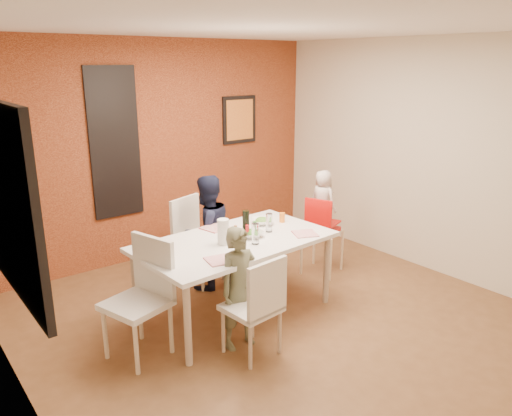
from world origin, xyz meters
TOP-DOWN VIEW (x-y plane):
  - ground at (0.00, 0.00)m, footprint 4.50×4.50m
  - ceiling at (0.00, 0.00)m, footprint 4.50×4.50m
  - wall_back at (0.00, 2.25)m, footprint 4.50×0.02m
  - wall_left at (-2.25, 0.00)m, footprint 0.02×4.50m
  - wall_right at (2.25, 0.00)m, footprint 0.02×4.50m
  - brick_accent_wall at (0.00, 2.23)m, footprint 4.50×0.02m
  - picture_window_frame at (-2.22, 0.20)m, footprint 0.05×1.70m
  - picture_window_pane at (-2.21, 0.20)m, footprint 0.02×1.55m
  - glassblock_strip at (-0.60, 2.21)m, footprint 0.55×0.03m
  - glassblock_surround at (-0.60, 2.21)m, footprint 0.60×0.03m
  - art_print_frame at (1.20, 2.21)m, footprint 0.54×0.03m
  - art_print_canvas at (1.20, 2.19)m, footprint 0.44×0.01m
  - dining_table at (-0.25, 0.31)m, footprint 1.93×1.14m
  - chair_near at (-0.55, -0.43)m, footprint 0.46×0.46m
  - chair_far at (-0.16, 1.23)m, footprint 0.57×0.57m
  - chair_left at (-1.25, 0.23)m, footprint 0.58×0.58m
  - high_chair at (1.11, 0.48)m, footprint 0.50×0.50m
  - child_near at (-0.56, -0.19)m, footprint 0.40×0.26m
  - child_far at (-0.13, 0.99)m, footprint 0.66×0.54m
  - toddler at (1.13, 0.50)m, footprint 0.24×0.35m
  - plate_near_left at (-0.66, -0.04)m, footprint 0.27×0.27m
  - plate_far_mid at (-0.22, 0.70)m, footprint 0.28×0.28m
  - plate_near_right at (0.38, 0.00)m, footprint 0.29×0.29m
  - plate_far_left at (-0.93, 0.59)m, footprint 0.27×0.27m
  - salad_bowl_a at (-0.08, 0.27)m, footprint 0.24×0.24m
  - salad_bowl_b at (0.25, 0.52)m, footprint 0.30×0.30m
  - wine_bottle at (-0.10, 0.34)m, footprint 0.07×0.07m
  - wine_glass_a at (-0.17, 0.09)m, footprint 0.07×0.07m
  - wine_glass_b at (0.15, 0.28)m, footprint 0.07×0.07m
  - paper_towel_roll at (-0.41, 0.27)m, footprint 0.11×0.11m
  - condiment_red at (-0.13, 0.27)m, footprint 0.03×0.03m
  - condiment_green at (-0.03, 0.28)m, footprint 0.04×0.04m
  - condiment_brown at (-0.23, 0.33)m, footprint 0.03×0.03m
  - sippy_cup at (0.46, 0.44)m, footprint 0.06×0.06m

SIDE VIEW (x-z plane):
  - ground at x=0.00m, z-range 0.00..0.00m
  - chair_near at x=-0.55m, z-range 0.05..0.95m
  - chair_far at x=-0.16m, z-range 0.06..1.02m
  - child_near at x=-0.56m, z-range 0.00..1.10m
  - high_chair at x=1.11m, z-range 0.09..1.03m
  - chair_left at x=-1.25m, z-range 0.06..1.08m
  - child_far at x=-0.13m, z-range 0.00..1.27m
  - dining_table at x=-0.25m, z-range 0.32..1.10m
  - plate_near_right at x=0.38m, z-range 0.78..0.79m
  - plate_near_left at x=-0.66m, z-range 0.78..0.79m
  - plate_far_mid at x=-0.22m, z-range 0.78..0.79m
  - plate_far_left at x=-0.93m, z-range 0.78..0.79m
  - salad_bowl_b at x=0.25m, z-range 0.78..0.83m
  - salad_bowl_a at x=-0.08m, z-range 0.78..0.84m
  - sippy_cup at x=0.46m, z-range 0.78..0.88m
  - condiment_red at x=-0.13m, z-range 0.78..0.91m
  - condiment_brown at x=-0.23m, z-range 0.78..0.91m
  - condiment_green at x=-0.03m, z-range 0.78..0.92m
  - wine_glass_b at x=0.15m, z-range 0.78..0.97m
  - wine_glass_a at x=-0.17m, z-range 0.78..0.98m
  - toddler at x=1.13m, z-range 0.55..1.24m
  - paper_towel_roll at x=-0.41m, z-range 0.78..1.02m
  - wine_bottle at x=-0.10m, z-range 0.78..1.03m
  - wall_back at x=0.00m, z-range 0.00..2.70m
  - wall_left at x=-2.25m, z-range 0.00..2.70m
  - wall_right at x=2.25m, z-range 0.00..2.70m
  - brick_accent_wall at x=0.00m, z-range 0.00..2.70m
  - glassblock_strip at x=-0.60m, z-range 0.65..2.35m
  - glassblock_surround at x=-0.60m, z-range 0.62..2.38m
  - picture_window_frame at x=-2.22m, z-range 0.90..2.20m
  - picture_window_pane at x=-2.21m, z-range 0.98..2.12m
  - art_print_frame at x=1.20m, z-range 1.33..1.97m
  - art_print_canvas at x=1.20m, z-range 1.38..1.92m
  - ceiling at x=0.00m, z-range 2.69..2.71m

